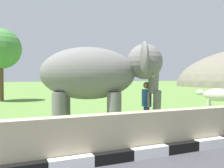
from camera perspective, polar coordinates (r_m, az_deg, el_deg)
The scene contains 5 objects.
barrier_parapet at distance 5.58m, azimuth -0.03°, elevation -11.98°, with size 28.00×0.36×1.00m, color tan.
elephant at distance 8.00m, azimuth -3.06°, elevation 2.17°, with size 4.05×3.15×2.90m.
person_handler at distance 8.45m, azimuth 8.01°, elevation -4.46°, with size 0.35×0.68×1.66m.
cow_near at distance 13.88m, azimuth 23.28°, elevation -2.47°, with size 1.37×1.82×1.23m.
tree_distant at distance 20.54m, azimuth -24.44°, elevation 7.40°, with size 3.05×3.05×5.52m.
Camera 1 is at (-0.18, -1.11, 1.80)m, focal length 39.36 mm.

